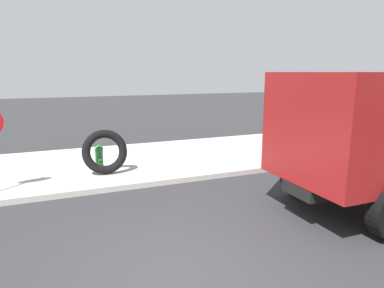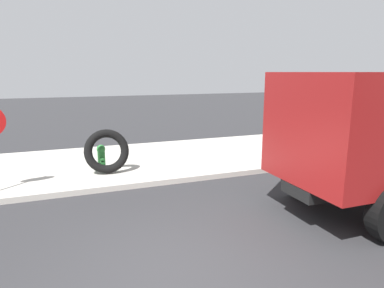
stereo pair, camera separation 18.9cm
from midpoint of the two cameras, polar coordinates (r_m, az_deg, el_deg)
name	(u,v)px [view 1 (the left image)]	position (r m, az deg, el deg)	size (l,w,h in m)	color
ground_plane	(177,273)	(5.60, -3.58, -20.58)	(80.00, 80.00, 0.00)	#2D2D30
sidewalk_curb	(109,164)	(11.46, -14.14, -3.27)	(36.00, 5.00, 0.15)	#BCB7AD
fire_hydrant	(99,157)	(10.47, -15.66, -2.11)	(0.26, 0.58, 0.75)	#2D8438
loose_tire	(105,152)	(10.03, -14.81, -1.26)	(1.26, 1.26, 0.23)	black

